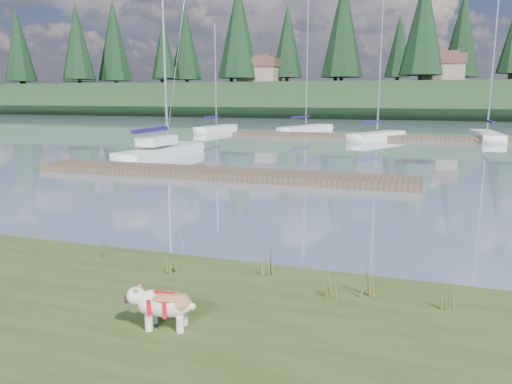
% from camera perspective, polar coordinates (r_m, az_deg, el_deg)
% --- Properties ---
extents(ground, '(200.00, 200.00, 0.00)m').
position_cam_1_polar(ground, '(39.84, 12.87, 5.98)').
color(ground, '#7D8FA3').
rests_on(ground, ground).
extents(ridge, '(200.00, 20.00, 5.00)m').
position_cam_1_polar(ridge, '(82.61, 16.05, 10.01)').
color(ridge, '#1A3117').
rests_on(ridge, ground).
extents(bulldog, '(0.90, 0.47, 0.53)m').
position_cam_1_polar(bulldog, '(6.57, -10.47, -12.38)').
color(bulldog, silver).
rests_on(bulldog, bank).
extents(sailboat_main, '(1.77, 7.86, 11.36)m').
position_cam_1_polar(sailboat_main, '(27.61, -10.13, 4.88)').
color(sailboat_main, silver).
rests_on(sailboat_main, ground).
extents(dock_near, '(16.00, 2.00, 0.30)m').
position_cam_1_polar(dock_near, '(20.38, -4.61, 2.13)').
color(dock_near, '#4C3D2C').
rests_on(dock_near, ground).
extents(dock_far, '(26.00, 2.20, 0.30)m').
position_cam_1_polar(dock_far, '(39.68, 15.77, 6.05)').
color(dock_far, '#4C3D2C').
rests_on(dock_far, ground).
extents(sailboat_bg_0, '(2.05, 6.60, 9.59)m').
position_cam_1_polar(sailboat_bg_0, '(46.42, -4.20, 7.30)').
color(sailboat_bg_0, silver).
rests_on(sailboat_bg_0, ground).
extents(sailboat_bg_1, '(4.03, 8.43, 12.37)m').
position_cam_1_polar(sailboat_bg_1, '(46.73, 6.17, 7.29)').
color(sailboat_bg_1, silver).
rests_on(sailboat_bg_1, ground).
extents(sailboat_bg_2, '(4.23, 6.79, 10.47)m').
position_cam_1_polar(sailboat_bg_2, '(39.18, 14.11, 6.34)').
color(sailboat_bg_2, silver).
rests_on(sailboat_bg_2, ground).
extents(sailboat_bg_3, '(1.94, 7.85, 11.46)m').
position_cam_1_polar(sailboat_bg_3, '(42.31, 24.72, 5.98)').
color(sailboat_bg_3, silver).
rests_on(sailboat_bg_3, ground).
extents(weed_0, '(0.17, 0.14, 0.54)m').
position_cam_1_polar(weed_0, '(8.51, -9.57, -7.62)').
color(weed_0, '#475B23').
rests_on(weed_0, bank).
extents(weed_1, '(0.17, 0.14, 0.58)m').
position_cam_1_polar(weed_1, '(8.29, 1.35, -7.85)').
color(weed_1, '#475B23').
rests_on(weed_1, bank).
extents(weed_2, '(0.17, 0.14, 0.74)m').
position_cam_1_polar(weed_2, '(7.59, 12.90, -9.40)').
color(weed_2, '#475B23').
rests_on(weed_2, bank).
extents(weed_3, '(0.17, 0.14, 0.50)m').
position_cam_1_polar(weed_3, '(9.61, -17.03, -5.88)').
color(weed_3, '#475B23').
rests_on(weed_3, bank).
extents(weed_4, '(0.17, 0.14, 0.48)m').
position_cam_1_polar(weed_4, '(7.53, 8.41, -10.27)').
color(weed_4, '#475B23').
rests_on(weed_4, bank).
extents(weed_5, '(0.17, 0.14, 0.59)m').
position_cam_1_polar(weed_5, '(7.54, 20.94, -10.54)').
color(weed_5, '#475B23').
rests_on(weed_5, bank).
extents(mud_lip, '(60.00, 0.50, 0.14)m').
position_cam_1_polar(mud_lip, '(9.39, -7.51, -9.03)').
color(mud_lip, '#33281C').
rests_on(mud_lip, ground).
extents(conifer_0, '(5.72, 5.72, 14.15)m').
position_cam_1_polar(conifer_0, '(97.03, -19.77, 15.88)').
color(conifer_0, '#382619').
rests_on(conifer_0, ridge).
extents(conifer_1, '(4.40, 4.40, 11.30)m').
position_cam_1_polar(conifer_1, '(92.06, -10.45, 15.78)').
color(conifer_1, '#382619').
rests_on(conifer_1, ridge).
extents(conifer_2, '(6.60, 6.60, 16.05)m').
position_cam_1_polar(conifer_2, '(83.37, -2.03, 18.03)').
color(conifer_2, '#382619').
rests_on(conifer_2, ridge).
extents(conifer_3, '(4.84, 4.84, 12.25)m').
position_cam_1_polar(conifer_3, '(83.12, 9.17, 16.67)').
color(conifer_3, '#382619').
rests_on(conifer_3, ridge).
extents(conifer_4, '(6.16, 6.16, 15.10)m').
position_cam_1_polar(conifer_4, '(76.15, 18.59, 17.83)').
color(conifer_4, '#382619').
rests_on(conifer_4, ridge).
extents(house_0, '(6.30, 5.30, 4.65)m').
position_cam_1_polar(house_0, '(83.73, 0.48, 13.73)').
color(house_0, gray).
rests_on(house_0, ridge).
extents(house_1, '(6.30, 5.30, 4.65)m').
position_cam_1_polar(house_1, '(80.64, 20.53, 13.16)').
color(house_1, gray).
rests_on(house_1, ridge).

